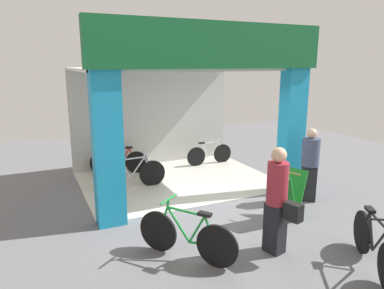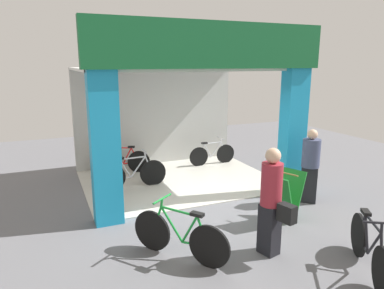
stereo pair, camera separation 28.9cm
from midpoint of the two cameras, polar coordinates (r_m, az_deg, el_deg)
ground_plane at (r=7.74m, az=1.81°, el=-9.71°), size 17.50×17.50×0.00m
shop_facade at (r=8.73m, az=-3.09°, el=6.21°), size 4.95×3.94×3.76m
bicycle_inside_0 at (r=10.63m, az=2.03°, el=-1.55°), size 1.47×0.40×0.81m
bicycle_inside_1 at (r=8.73m, az=-10.56°, el=-4.74°), size 1.66×0.45×0.91m
bicycle_inside_2 at (r=9.97m, az=-12.42°, el=-2.70°), size 1.50×0.57×0.86m
bicycle_parked_0 at (r=5.66m, az=-2.37°, el=-14.49°), size 1.07×1.39×0.94m
bicycle_parked_1 at (r=5.94m, az=25.96°, el=-14.43°), size 0.96×1.49×0.95m
sandwich_board_sign at (r=7.16m, az=13.84°, el=-7.92°), size 0.86×0.73×0.96m
pedestrian_0 at (r=5.74m, az=12.18°, el=-8.70°), size 0.40×0.66×1.74m
pedestrian_1 at (r=8.11m, az=17.41°, el=-2.94°), size 0.53×0.53×1.62m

